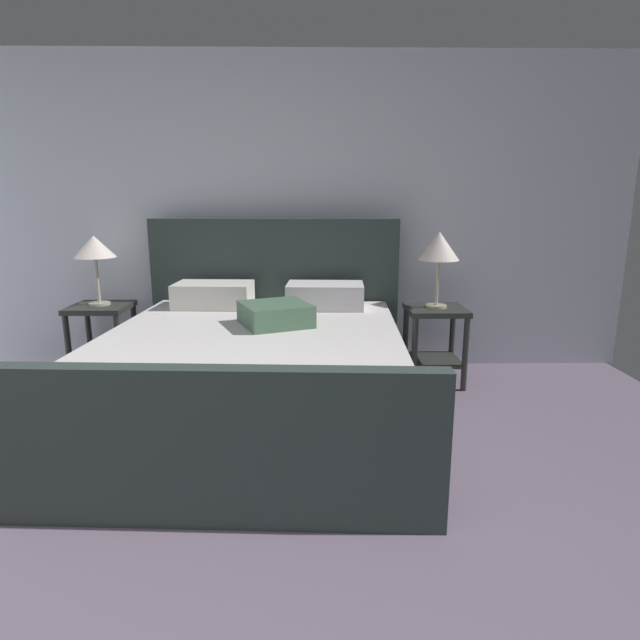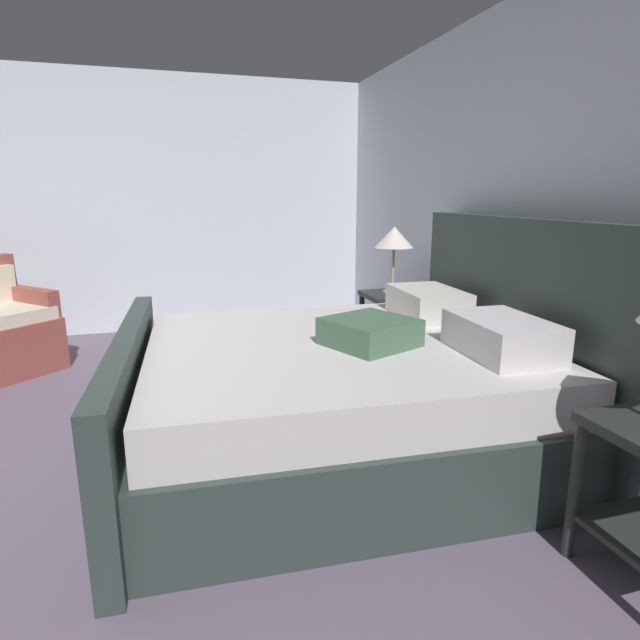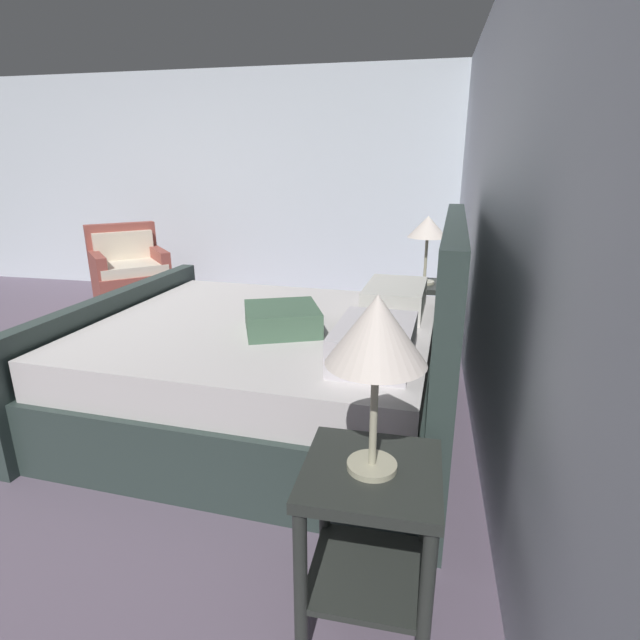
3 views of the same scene
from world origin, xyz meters
TOP-DOWN VIEW (x-y plane):
  - wall_back at (0.00, 3.40)m, footprint 6.12×0.12m
  - wall_side_left at (-3.06, 0.00)m, footprint 0.12×6.79m
  - bed at (0.06, 2.15)m, footprint 2.08×2.30m
  - nightstand_right at (1.36, 2.87)m, footprint 0.44×0.44m
  - table_lamp_right at (1.36, 2.87)m, footprint 0.30×0.30m
  - nightstand_left at (-1.25, 3.00)m, footprint 0.44×0.44m
  - table_lamp_left at (-1.25, 3.00)m, footprint 0.31×0.31m
  - armchair at (-1.95, -0.11)m, footprint 1.02×1.02m

SIDE VIEW (x-z plane):
  - armchair at x=-1.95m, z-range -0.10..0.80m
  - bed at x=0.06m, z-range -0.28..0.98m
  - nightstand_right at x=1.36m, z-range 0.10..0.70m
  - nightstand_left at x=-1.25m, z-range 0.10..0.70m
  - table_lamp_left at x=-1.25m, z-range 0.77..1.31m
  - table_lamp_right at x=1.36m, z-range 0.77..1.34m
  - wall_back at x=0.00m, z-range 0.00..2.54m
  - wall_side_left at x=-3.06m, z-range 0.00..2.54m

